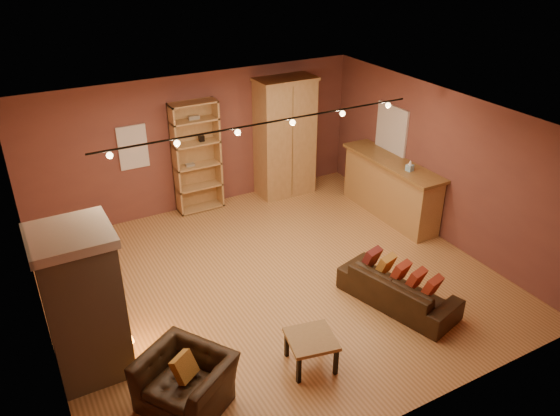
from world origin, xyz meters
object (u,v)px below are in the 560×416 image
fireplace (84,304)px  loveseat (399,283)px  armoire (285,137)px  bookcase (196,156)px  coffee_table (311,342)px  armchair (185,374)px  bar_counter (390,188)px

fireplace → loveseat: (4.47, -0.87, -0.67)m
armoire → loveseat: size_ratio=1.30×
bookcase → loveseat: 4.91m
armoire → loveseat: (-0.43, -4.39, -0.90)m
bookcase → armoire: bearing=-6.0°
loveseat → coffee_table: 1.97m
fireplace → loveseat: fireplace is taller
armoire → loveseat: 4.51m
bookcase → armchair: (-2.08, -4.91, -0.71)m
loveseat → armchair: bearing=79.5°
bookcase → armoire: 1.97m
bookcase → armoire: armoire is taller
fireplace → coffee_table: size_ratio=2.89×
bar_counter → loveseat: bar_counter is taller
armchair → loveseat: bearing=62.2°
bookcase → armoire: (1.95, -0.21, 0.12)m
bookcase → coffee_table: size_ratio=3.14×
armoire → bar_counter: bearing=-55.8°
armchair → coffee_table: 1.70m
armoire → fireplace: bearing=-144.3°
armoire → coffee_table: 5.49m
coffee_table → armoire: bearing=64.5°
armoire → coffee_table: bearing=-115.5°
fireplace → armoire: bearing=35.7°
fireplace → armchair: fireplace is taller
bar_counter → armchair: bar_counter is taller
bar_counter → loveseat: (-1.77, -2.42, -0.22)m
loveseat → armoire: bearing=-21.0°
fireplace → bar_counter: size_ratio=0.84×
coffee_table → armchair: bearing=173.6°
armoire → armchair: armoire is taller
armchair → coffee_table: size_ratio=1.71×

